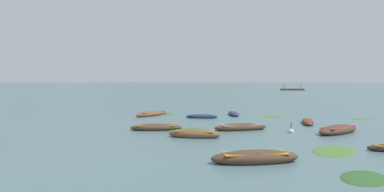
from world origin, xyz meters
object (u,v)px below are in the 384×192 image
(rowboat_0, at_px, (195,134))
(ferry_0, at_px, (292,89))
(rowboat_6, at_px, (202,116))
(mooring_buoy, at_px, (291,131))
(rowboat_5, at_px, (308,122))
(rowboat_10, at_px, (241,127))
(rowboat_3, at_px, (338,130))
(rowboat_7, at_px, (255,158))
(rowboat_8, at_px, (234,114))
(rowboat_1, at_px, (156,127))
(rowboat_2, at_px, (152,114))

(rowboat_0, height_order, ferry_0, ferry_0)
(rowboat_6, xyz_separation_m, ferry_0, (49.68, 92.97, 0.29))
(ferry_0, height_order, mooring_buoy, ferry_0)
(rowboat_5, xyz_separation_m, rowboat_10, (-6.85, -2.95, 0.04))
(rowboat_3, xyz_separation_m, rowboat_5, (0.15, 5.07, -0.07))
(rowboat_7, bearing_deg, rowboat_0, 107.01)
(rowboat_5, distance_m, rowboat_7, 15.27)
(rowboat_7, xyz_separation_m, mooring_buoy, (5.14, 7.99, -0.13))
(rowboat_3, xyz_separation_m, ferry_0, (41.01, 103.22, 0.22))
(rowboat_5, bearing_deg, rowboat_8, 123.63)
(rowboat_0, relative_size, rowboat_10, 0.85)
(rowboat_3, bearing_deg, rowboat_0, -176.41)
(ferry_0, bearing_deg, rowboat_0, -116.42)
(rowboat_0, xyz_separation_m, ferry_0, (51.60, 103.88, 0.23))
(ferry_0, bearing_deg, rowboat_6, -118.12)
(rowboat_3, distance_m, mooring_buoy, 3.40)
(rowboat_6, distance_m, rowboat_10, 8.36)
(rowboat_1, xyz_separation_m, rowboat_8, (8.41, 9.76, -0.03))
(rowboat_1, distance_m, rowboat_6, 8.75)
(rowboat_10, bearing_deg, rowboat_3, -17.59)
(rowboat_1, distance_m, rowboat_7, 11.33)
(rowboat_1, distance_m, ferry_0, 114.14)
(rowboat_3, xyz_separation_m, rowboat_6, (-8.67, 10.25, -0.07))
(rowboat_5, xyz_separation_m, rowboat_8, (-4.97, 7.47, -0.00))
(rowboat_3, xyz_separation_m, mooring_buoy, (-3.36, 0.48, -0.14))
(rowboat_1, height_order, rowboat_6, rowboat_1)
(rowboat_2, bearing_deg, rowboat_6, -27.93)
(rowboat_7, height_order, ferry_0, ferry_0)
(rowboat_1, distance_m, rowboat_8, 12.88)
(rowboat_2, distance_m, rowboat_10, 12.96)
(rowboat_1, bearing_deg, rowboat_2, 93.24)
(rowboat_8, distance_m, rowboat_10, 10.58)
(rowboat_1, relative_size, ferry_0, 0.42)
(rowboat_2, bearing_deg, mooring_buoy, -50.11)
(rowboat_7, distance_m, ferry_0, 121.30)
(rowboat_0, height_order, rowboat_8, rowboat_0)
(rowboat_8, bearing_deg, rowboat_7, -100.41)
(rowboat_2, height_order, mooring_buoy, mooring_buoy)
(rowboat_2, xyz_separation_m, rowboat_6, (5.13, -2.72, -0.04))
(rowboat_2, xyz_separation_m, rowboat_5, (13.95, -7.90, -0.04))
(rowboat_2, distance_m, rowboat_5, 16.03)
(rowboat_3, relative_size, mooring_buoy, 5.34)
(rowboat_8, xyz_separation_m, ferry_0, (45.82, 90.68, 0.29))
(rowboat_0, height_order, rowboat_1, rowboat_0)
(rowboat_2, relative_size, mooring_buoy, 4.66)
(rowboat_1, relative_size, mooring_buoy, 4.67)
(rowboat_3, height_order, rowboat_7, rowboat_3)
(rowboat_3, distance_m, rowboat_7, 11.35)
(ferry_0, bearing_deg, rowboat_5, -112.60)
(rowboat_3, bearing_deg, rowboat_10, 162.41)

